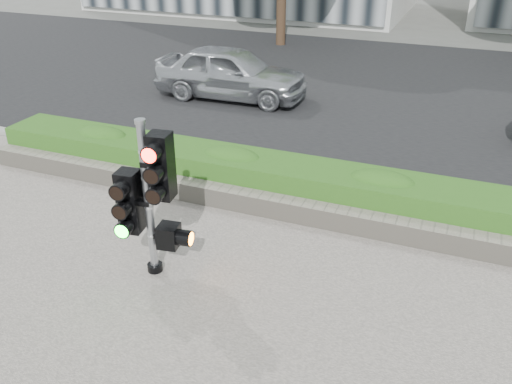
# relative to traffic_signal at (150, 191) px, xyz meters

# --- Properties ---
(ground) EXTENTS (120.00, 120.00, 0.00)m
(ground) POSITION_rel_traffic_signal_xyz_m (1.14, 0.20, -1.29)
(ground) COLOR #51514C
(ground) RESTS_ON ground
(road) EXTENTS (60.00, 13.00, 0.02)m
(road) POSITION_rel_traffic_signal_xyz_m (1.14, 10.20, -1.28)
(road) COLOR black
(road) RESTS_ON ground
(curb) EXTENTS (60.00, 0.25, 0.12)m
(curb) POSITION_rel_traffic_signal_xyz_m (1.14, 3.35, -1.23)
(curb) COLOR gray
(curb) RESTS_ON ground
(stone_wall) EXTENTS (12.00, 0.32, 0.34)m
(stone_wall) POSITION_rel_traffic_signal_xyz_m (1.14, 2.10, -1.09)
(stone_wall) COLOR gray
(stone_wall) RESTS_ON sidewalk
(hedge) EXTENTS (12.00, 1.00, 0.68)m
(hedge) POSITION_rel_traffic_signal_xyz_m (1.14, 2.75, -0.92)
(hedge) COLOR #51952D
(hedge) RESTS_ON sidewalk
(traffic_signal) EXTENTS (0.81, 0.64, 2.28)m
(traffic_signal) POSITION_rel_traffic_signal_xyz_m (0.00, 0.00, 0.00)
(traffic_signal) COLOR black
(traffic_signal) RESTS_ON sidewalk
(car_silver) EXTENTS (4.18, 1.78, 1.41)m
(car_silver) POSITION_rel_traffic_signal_xyz_m (-2.35, 7.79, -0.56)
(car_silver) COLOR #ADAFB4
(car_silver) RESTS_ON road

